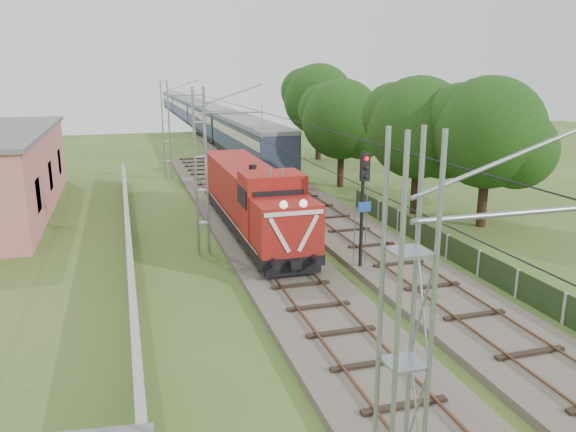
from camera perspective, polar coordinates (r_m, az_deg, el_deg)
name	(u,v)px	position (r m, az deg, el deg)	size (l,w,h in m)	color
ground	(359,364)	(17.84, 7.26, -14.70)	(140.00, 140.00, 0.00)	#325921
track_main	(293,279)	(23.72, 0.46, -6.47)	(4.20, 70.00, 0.45)	#6B6054
track_side	(308,204)	(37.05, 2.00, 1.24)	(4.20, 80.00, 0.45)	#6B6054
catenary	(202,172)	(26.83, -8.72, 4.41)	(3.31, 70.00, 8.00)	gray
boundary_wall	(129,246)	(27.36, -15.85, -2.90)	(0.25, 40.00, 1.50)	#9E9E99
fence	(517,284)	(23.88, 22.28, -6.39)	(0.12, 32.00, 1.20)	black
locomotive	(251,197)	(30.25, -3.74, 1.95)	(2.79, 15.92, 4.04)	black
coach_rake	(198,112)	(88.40, -9.16, 10.37)	(3.15, 94.01, 3.64)	black
signal_post	(364,191)	(24.17, 7.69, 2.52)	(0.60, 0.46, 5.40)	black
tree_a	(419,129)	(35.35, 13.21, 8.61)	(6.53, 6.22, 8.47)	#382517
tree_b	(490,134)	(33.37, 19.82, 7.85)	(6.56, 6.24, 8.50)	#382517
tree_c	(343,120)	(43.01, 5.58, 9.67)	(6.32, 6.02, 8.19)	#382517
tree_d	(320,100)	(56.77, 3.25, 11.68)	(7.31, 6.96, 9.47)	#382517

